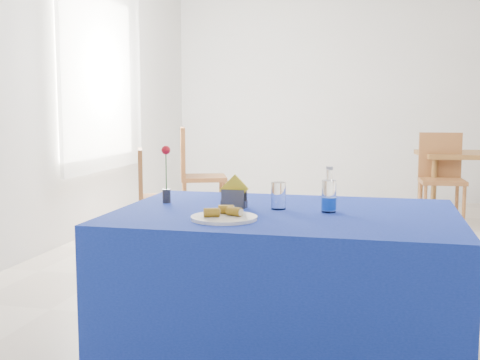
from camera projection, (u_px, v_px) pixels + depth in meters
name	position (u px, v px, depth m)	size (l,w,h in m)	color
floor	(338.00, 263.00, 4.86)	(7.00, 7.00, 0.00)	beige
room_shell	(343.00, 43.00, 4.65)	(7.00, 7.00, 7.00)	silver
window_pane	(98.00, 77.00, 6.01)	(0.04, 1.50, 1.60)	white
curtain	(104.00, 77.00, 6.00)	(0.04, 1.75, 1.85)	white
plate	(224.00, 218.00, 2.64)	(0.29, 0.29, 0.01)	white
drinking_glass	(278.00, 196.00, 2.90)	(0.07, 0.07, 0.13)	white
salt_shaker	(235.00, 198.00, 2.99)	(0.03, 0.03, 0.09)	slate
pepper_shaker	(242.00, 198.00, 2.98)	(0.03, 0.03, 0.09)	slate
blue_table	(285.00, 289.00, 2.89)	(1.60, 1.10, 0.76)	navy
water_bottle	(329.00, 197.00, 2.82)	(0.07, 0.07, 0.21)	white
napkin_holder	(234.00, 198.00, 2.95)	(0.15, 0.06, 0.16)	#38373C
rose_vase	(166.00, 176.00, 3.09)	(0.05, 0.05, 0.30)	#29292E
chair_bg_left	(441.00, 173.00, 6.31)	(0.47, 0.47, 0.99)	brown
chair_win_a	(152.00, 190.00, 5.38)	(0.52, 0.52, 0.88)	brown
chair_win_b	(194.00, 170.00, 6.27)	(0.60, 0.60, 1.04)	brown
banana_pieces	(224.00, 211.00, 2.65)	(0.17, 0.15, 0.04)	gold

